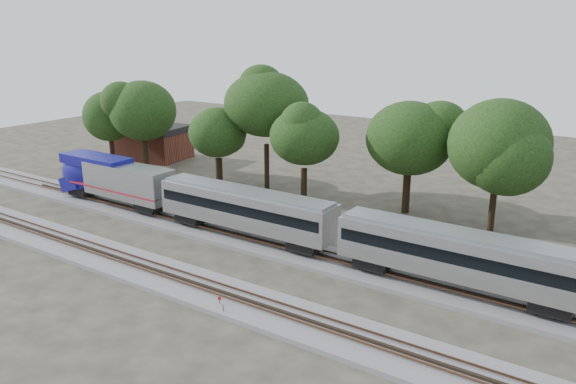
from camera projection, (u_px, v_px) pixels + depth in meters
name	position (u px, v px, depth m)	size (l,w,h in m)	color
ground	(215.00, 266.00, 46.90)	(160.00, 160.00, 0.00)	#383328
track_far	(258.00, 242.00, 51.61)	(160.00, 5.00, 0.73)	slate
track_near	(181.00, 282.00, 43.65)	(160.00, 5.00, 0.73)	slate
switch_stand_red	(220.00, 301.00, 39.75)	(0.29, 0.09, 0.93)	#512D19
switch_stand_white	(223.00, 308.00, 38.64)	(0.32, 0.13, 1.03)	#512D19
switch_lever	(242.00, 315.00, 38.74)	(0.50, 0.30, 0.30)	#512D19
brick_building	(152.00, 142.00, 85.22)	(11.31, 8.67, 5.01)	brown
tree_0	(109.00, 116.00, 78.80)	(7.34, 7.34, 10.35)	black
tree_1	(143.00, 111.00, 75.06)	(8.63, 8.63, 12.16)	black
tree_2	(218.00, 133.00, 67.73)	(7.13, 7.13, 10.06)	black
tree_3	(266.00, 104.00, 66.58)	(10.61, 10.61, 14.96)	black
tree_4	(304.00, 137.00, 61.16)	(7.89, 7.89, 11.12)	black
tree_5	(410.00, 138.00, 58.33)	(8.26, 8.26, 11.65)	black
tree_6	(499.00, 144.00, 52.14)	(8.91, 8.91, 12.56)	black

